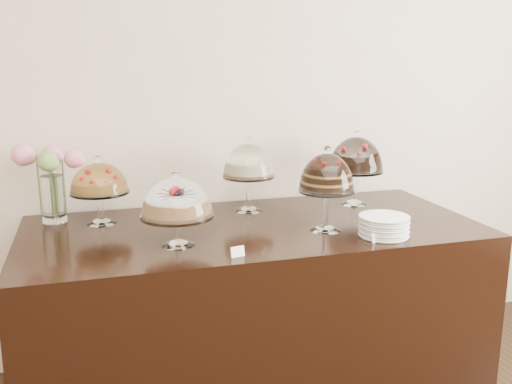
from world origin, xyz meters
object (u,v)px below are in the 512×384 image
object	(u,v)px
cake_stand_fruit_tart	(99,181)
cake_stand_sugar_sponge	(177,201)
cake_stand_choco_layer	(327,176)
flower_vase	(49,174)
cake_stand_cheesecake	(248,164)
display_counter	(253,311)
plate_stack	(384,226)
cake_stand_dark_choco	(356,157)

from	to	relation	value
cake_stand_fruit_tart	cake_stand_sugar_sponge	bearing A→B (deg)	-54.95
cake_stand_choco_layer	flower_vase	bearing A→B (deg)	157.05
cake_stand_sugar_sponge	cake_stand_cheesecake	size ratio (longest dim) A/B	0.84
cake_stand_cheesecake	flower_vase	bearing A→B (deg)	175.00
display_counter	plate_stack	xyz separation A→B (m)	(0.53, -0.33, 0.50)
cake_stand_choco_layer	cake_stand_cheesecake	bearing A→B (deg)	120.00
cake_stand_choco_layer	cake_stand_sugar_sponge	bearing A→B (deg)	-177.76
cake_stand_sugar_sponge	plate_stack	world-z (taller)	cake_stand_sugar_sponge
cake_stand_dark_choco	cake_stand_sugar_sponge	bearing A→B (deg)	-157.41
cake_stand_fruit_tart	flower_vase	size ratio (longest dim) A/B	0.86
flower_vase	cake_stand_dark_choco	bearing A→B (deg)	-4.22
display_counter	cake_stand_dark_choco	size ratio (longest dim) A/B	5.31
cake_stand_choco_layer	cake_stand_cheesecake	xyz separation A→B (m)	(-0.26, 0.44, -0.01)
display_counter	cake_stand_sugar_sponge	world-z (taller)	cake_stand_sugar_sponge
cake_stand_dark_choco	cake_stand_cheesecake	bearing A→B (deg)	177.06
cake_stand_cheesecake	cake_stand_sugar_sponge	bearing A→B (deg)	-133.75
cake_stand_sugar_sponge	cake_stand_choco_layer	world-z (taller)	cake_stand_choco_layer
plate_stack	flower_vase	bearing A→B (deg)	154.80
cake_stand_dark_choco	flower_vase	size ratio (longest dim) A/B	1.05
display_counter	plate_stack	size ratio (longest dim) A/B	9.85
cake_stand_cheesecake	cake_stand_dark_choco	world-z (taller)	cake_stand_dark_choco
cake_stand_sugar_sponge	cake_stand_dark_choco	world-z (taller)	cake_stand_dark_choco
display_counter	cake_stand_cheesecake	size ratio (longest dim) A/B	5.50
cake_stand_fruit_tart	plate_stack	distance (m)	1.38
cake_stand_fruit_tart	display_counter	bearing A→B (deg)	-19.39
cake_stand_choco_layer	flower_vase	xyz separation A→B (m)	(-1.25, 0.53, -0.02)
cake_stand_sugar_sponge	cake_stand_cheesecake	bearing A→B (deg)	46.25
cake_stand_cheesecake	cake_stand_dark_choco	xyz separation A→B (m)	(0.61, -0.03, 0.01)
display_counter	cake_stand_dark_choco	bearing A→B (deg)	20.33
display_counter	cake_stand_choco_layer	distance (m)	0.79
plate_stack	cake_stand_dark_choco	bearing A→B (deg)	77.24
cake_stand_sugar_sponge	cake_stand_choco_layer	xyz separation A→B (m)	(0.71, 0.03, 0.06)
display_counter	flower_vase	xyz separation A→B (m)	(-0.94, 0.36, 0.69)
cake_stand_sugar_sponge	cake_stand_dark_choco	bearing A→B (deg)	22.59
cake_stand_sugar_sponge	cake_stand_fruit_tart	xyz separation A→B (m)	(-0.31, 0.45, 0.01)
cake_stand_cheesecake	cake_stand_fruit_tart	distance (m)	0.77
cake_stand_sugar_sponge	cake_stand_fruit_tart	distance (m)	0.54
display_counter	flower_vase	bearing A→B (deg)	158.98
cake_stand_choco_layer	cake_stand_fruit_tart	size ratio (longest dim) A/B	1.19
cake_stand_cheesecake	cake_stand_fruit_tart	xyz separation A→B (m)	(-0.76, -0.03, -0.04)
cake_stand_fruit_tart	flower_vase	xyz separation A→B (m)	(-0.23, 0.11, 0.03)
flower_vase	cake_stand_fruit_tart	bearing A→B (deg)	-25.76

